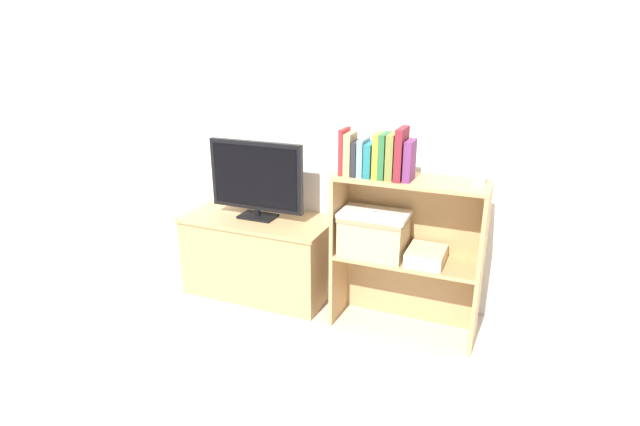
{
  "coord_description": "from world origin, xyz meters",
  "views": [
    {
      "loc": [
        0.99,
        -2.27,
        1.53
      ],
      "look_at": [
        0.0,
        0.14,
        0.61
      ],
      "focal_mm": 28.0,
      "sensor_mm": 36.0,
      "label": 1
    }
  ],
  "objects_px": {
    "book_crimson": "(344,151)",
    "book_forest": "(384,156)",
    "book_tan": "(350,154)",
    "book_teal": "(370,160)",
    "book_maroon": "(401,154)",
    "magazine_stack": "(426,256)",
    "tv": "(256,178)",
    "book_skyblue": "(363,157)",
    "book_plum": "(410,161)",
    "tv_stand": "(260,255)",
    "book_olive": "(392,156)",
    "book_mustard": "(378,155)",
    "laptop": "(375,214)",
    "storage_basket_left": "(374,233)",
    "book_charcoal": "(357,158)",
    "baby_monitor": "(480,174)"
  },
  "relations": [
    {
      "from": "book_maroon",
      "to": "magazine_stack",
      "type": "distance_m",
      "value": 0.55
    },
    {
      "from": "book_crimson",
      "to": "book_mustard",
      "type": "relative_size",
      "value": 1.06
    },
    {
      "from": "tv",
      "to": "book_charcoal",
      "type": "bearing_deg",
      "value": -9.69
    },
    {
      "from": "tv",
      "to": "book_olive",
      "type": "height_order",
      "value": "book_olive"
    },
    {
      "from": "book_olive",
      "to": "storage_basket_left",
      "type": "bearing_deg",
      "value": 166.86
    },
    {
      "from": "book_charcoal",
      "to": "magazine_stack",
      "type": "relative_size",
      "value": 0.78
    },
    {
      "from": "book_crimson",
      "to": "book_forest",
      "type": "relative_size",
      "value": 1.04
    },
    {
      "from": "book_charcoal",
      "to": "book_forest",
      "type": "xyz_separation_m",
      "value": [
        0.14,
        -0.0,
        0.03
      ]
    },
    {
      "from": "book_skyblue",
      "to": "magazine_stack",
      "type": "distance_m",
      "value": 0.61
    },
    {
      "from": "book_tan",
      "to": "book_charcoal",
      "type": "relative_size",
      "value": 1.23
    },
    {
      "from": "book_tan",
      "to": "book_crimson",
      "type": "bearing_deg",
      "value": 180.0
    },
    {
      "from": "tv_stand",
      "to": "book_plum",
      "type": "bearing_deg",
      "value": -7.0
    },
    {
      "from": "book_tan",
      "to": "storage_basket_left",
      "type": "xyz_separation_m",
      "value": [
        0.14,
        0.02,
        -0.42
      ]
    },
    {
      "from": "tv",
      "to": "storage_basket_left",
      "type": "distance_m",
      "value": 0.79
    },
    {
      "from": "book_crimson",
      "to": "book_tan",
      "type": "relative_size",
      "value": 1.1
    },
    {
      "from": "tv_stand",
      "to": "storage_basket_left",
      "type": "xyz_separation_m",
      "value": [
        0.76,
        -0.09,
        0.3
      ]
    },
    {
      "from": "tv",
      "to": "book_charcoal",
      "type": "height_order",
      "value": "book_charcoal"
    },
    {
      "from": "book_forest",
      "to": "book_tan",
      "type": "bearing_deg",
      "value": 180.0
    },
    {
      "from": "book_olive",
      "to": "laptop",
      "type": "relative_size",
      "value": 0.63
    },
    {
      "from": "book_forest",
      "to": "laptop",
      "type": "distance_m",
      "value": 0.32
    },
    {
      "from": "tv_stand",
      "to": "storage_basket_left",
      "type": "distance_m",
      "value": 0.82
    },
    {
      "from": "book_tan",
      "to": "baby_monitor",
      "type": "xyz_separation_m",
      "value": [
        0.64,
        0.03,
        -0.05
      ]
    },
    {
      "from": "book_charcoal",
      "to": "book_olive",
      "type": "relative_size",
      "value": 0.77
    },
    {
      "from": "book_skyblue",
      "to": "book_maroon",
      "type": "height_order",
      "value": "book_maroon"
    },
    {
      "from": "book_tan",
      "to": "book_skyblue",
      "type": "height_order",
      "value": "book_tan"
    },
    {
      "from": "book_skyblue",
      "to": "book_forest",
      "type": "relative_size",
      "value": 0.84
    },
    {
      "from": "book_maroon",
      "to": "book_skyblue",
      "type": "bearing_deg",
      "value": 180.0
    },
    {
      "from": "book_teal",
      "to": "storage_basket_left",
      "type": "distance_m",
      "value": 0.4
    },
    {
      "from": "book_tan",
      "to": "laptop",
      "type": "bearing_deg",
      "value": 8.2
    },
    {
      "from": "book_mustard",
      "to": "book_maroon",
      "type": "xyz_separation_m",
      "value": [
        0.12,
        -0.0,
        0.02
      ]
    },
    {
      "from": "book_skyblue",
      "to": "book_plum",
      "type": "relative_size",
      "value": 0.95
    },
    {
      "from": "book_tan",
      "to": "book_teal",
      "type": "distance_m",
      "value": 0.11
    },
    {
      "from": "book_crimson",
      "to": "book_plum",
      "type": "relative_size",
      "value": 1.18
    },
    {
      "from": "tv",
      "to": "book_teal",
      "type": "distance_m",
      "value": 0.77
    },
    {
      "from": "tv",
      "to": "book_skyblue",
      "type": "relative_size",
      "value": 3.14
    },
    {
      "from": "book_skyblue",
      "to": "storage_basket_left",
      "type": "bearing_deg",
      "value": 16.58
    },
    {
      "from": "book_crimson",
      "to": "book_skyblue",
      "type": "relative_size",
      "value": 1.24
    },
    {
      "from": "book_crimson",
      "to": "book_maroon",
      "type": "height_order",
      "value": "book_maroon"
    },
    {
      "from": "baby_monitor",
      "to": "storage_basket_left",
      "type": "distance_m",
      "value": 0.63
    },
    {
      "from": "book_tan",
      "to": "book_mustard",
      "type": "height_order",
      "value": "book_mustard"
    },
    {
      "from": "book_charcoal",
      "to": "magazine_stack",
      "type": "bearing_deg",
      "value": 2.97
    },
    {
      "from": "laptop",
      "to": "book_maroon",
      "type": "bearing_deg",
      "value": -8.64
    },
    {
      "from": "book_tan",
      "to": "book_plum",
      "type": "height_order",
      "value": "book_tan"
    },
    {
      "from": "book_olive",
      "to": "magazine_stack",
      "type": "distance_m",
      "value": 0.55
    },
    {
      "from": "tv",
      "to": "book_teal",
      "type": "xyz_separation_m",
      "value": [
        0.73,
        -0.11,
        0.2
      ]
    },
    {
      "from": "tv_stand",
      "to": "book_mustard",
      "type": "distance_m",
      "value": 1.06
    },
    {
      "from": "book_plum",
      "to": "tv_stand",
      "type": "bearing_deg",
      "value": 173.0
    },
    {
      "from": "book_skyblue",
      "to": "book_olive",
      "type": "bearing_deg",
      "value": -0.0
    },
    {
      "from": "book_tan",
      "to": "book_forest",
      "type": "relative_size",
      "value": 0.95
    },
    {
      "from": "book_skyblue",
      "to": "book_crimson",
      "type": "bearing_deg",
      "value": -180.0
    }
  ]
}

